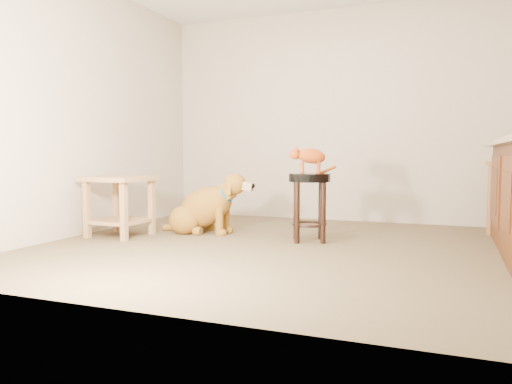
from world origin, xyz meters
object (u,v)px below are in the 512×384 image
at_px(golden_retriever, 204,209).
at_px(tabby_kitten, 309,157).
at_px(padded_stool, 309,193).
at_px(side_table, 120,197).

xyz_separation_m(golden_retriever, tabby_kitten, (1.14, -0.08, 0.55)).
height_order(padded_stool, golden_retriever, padded_stool).
distance_m(side_table, golden_retriever, 0.86).
height_order(padded_stool, side_table, padded_stool).
distance_m(padded_stool, tabby_kitten, 0.34).
bearing_deg(side_table, golden_retriever, 35.19).
bearing_deg(padded_stool, golden_retriever, 176.05).
distance_m(padded_stool, golden_retriever, 1.17).
relative_size(padded_stool, side_table, 1.07).
bearing_deg(tabby_kitten, side_table, 173.04).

